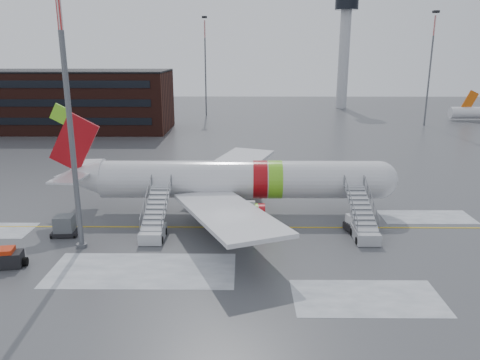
{
  "coord_description": "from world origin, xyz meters",
  "views": [
    {
      "loc": [
        1.66,
        -42.29,
        16.07
      ],
      "look_at": [
        1.3,
        1.31,
        4.0
      ],
      "focal_mm": 35.0,
      "sensor_mm": 36.0,
      "label": 1
    }
  ],
  "objects_px": {
    "light_mast_near": "(69,110)",
    "pushback_tug": "(358,223)",
    "airliner": "(231,180)",
    "baggage_tractor": "(7,259)",
    "airstair_aft": "(154,225)",
    "airstair_fwd": "(364,226)",
    "uld_container": "(65,226)"
  },
  "relations": [
    {
      "from": "pushback_tug",
      "to": "airliner",
      "type": "bearing_deg",
      "value": 157.35
    },
    {
      "from": "airstair_fwd",
      "to": "light_mast_near",
      "type": "distance_m",
      "value": 26.71
    },
    {
      "from": "airliner",
      "to": "pushback_tug",
      "type": "distance_m",
      "value": 13.15
    },
    {
      "from": "airstair_fwd",
      "to": "light_mast_near",
      "type": "xyz_separation_m",
      "value": [
        -24.42,
        -2.43,
        10.54
      ]
    },
    {
      "from": "baggage_tractor",
      "to": "light_mast_near",
      "type": "bearing_deg",
      "value": 40.8
    },
    {
      "from": "airstair_fwd",
      "to": "uld_container",
      "type": "relative_size",
      "value": 3.28
    },
    {
      "from": "airliner",
      "to": "baggage_tractor",
      "type": "relative_size",
      "value": 11.48
    },
    {
      "from": "pushback_tug",
      "to": "baggage_tractor",
      "type": "relative_size",
      "value": 0.97
    },
    {
      "from": "uld_container",
      "to": "airstair_fwd",
      "type": "bearing_deg",
      "value": -0.27
    },
    {
      "from": "airstair_fwd",
      "to": "baggage_tractor",
      "type": "xyz_separation_m",
      "value": [
        -28.87,
        -6.27,
        -0.41
      ]
    },
    {
      "from": "pushback_tug",
      "to": "light_mast_near",
      "type": "height_order",
      "value": "light_mast_near"
    },
    {
      "from": "airstair_fwd",
      "to": "airstair_aft",
      "type": "xyz_separation_m",
      "value": [
        -18.66,
        0.0,
        0.0
      ]
    },
    {
      "from": "airstair_aft",
      "to": "baggage_tractor",
      "type": "bearing_deg",
      "value": -148.42
    },
    {
      "from": "light_mast_near",
      "to": "pushback_tug",
      "type": "bearing_deg",
      "value": 9.39
    },
    {
      "from": "airliner",
      "to": "uld_container",
      "type": "bearing_deg",
      "value": -156.53
    },
    {
      "from": "baggage_tractor",
      "to": "pushback_tug",
      "type": "bearing_deg",
      "value": 15.29
    },
    {
      "from": "airliner",
      "to": "pushback_tug",
      "type": "bearing_deg",
      "value": -22.65
    },
    {
      "from": "airstair_aft",
      "to": "light_mast_near",
      "type": "xyz_separation_m",
      "value": [
        -5.76,
        -2.43,
        10.54
      ]
    },
    {
      "from": "airliner",
      "to": "baggage_tractor",
      "type": "height_order",
      "value": "airliner"
    },
    {
      "from": "airstair_aft",
      "to": "light_mast_near",
      "type": "bearing_deg",
      "value": -157.08
    },
    {
      "from": "pushback_tug",
      "to": "light_mast_near",
      "type": "xyz_separation_m",
      "value": [
        -24.3,
        -4.02,
        10.93
      ]
    },
    {
      "from": "airliner",
      "to": "light_mast_near",
      "type": "height_order",
      "value": "light_mast_near"
    },
    {
      "from": "airliner",
      "to": "uld_container",
      "type": "relative_size",
      "value": 14.9
    },
    {
      "from": "pushback_tug",
      "to": "airstair_aft",
      "type": "bearing_deg",
      "value": -175.12
    },
    {
      "from": "airliner",
      "to": "baggage_tractor",
      "type": "bearing_deg",
      "value": -142.8
    },
    {
      "from": "baggage_tractor",
      "to": "airstair_aft",
      "type": "bearing_deg",
      "value": 31.58
    },
    {
      "from": "airstair_aft",
      "to": "light_mast_near",
      "type": "distance_m",
      "value": 12.25
    },
    {
      "from": "airliner",
      "to": "pushback_tug",
      "type": "xyz_separation_m",
      "value": [
        11.87,
        -4.95,
        -2.75
      ]
    },
    {
      "from": "airstair_aft",
      "to": "pushback_tug",
      "type": "height_order",
      "value": "airstair_aft"
    },
    {
      "from": "light_mast_near",
      "to": "uld_container",
      "type": "bearing_deg",
      "value": 132.37
    },
    {
      "from": "airstair_fwd",
      "to": "airstair_aft",
      "type": "distance_m",
      "value": 18.66
    },
    {
      "from": "uld_container",
      "to": "baggage_tractor",
      "type": "distance_m",
      "value": 6.74
    }
  ]
}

